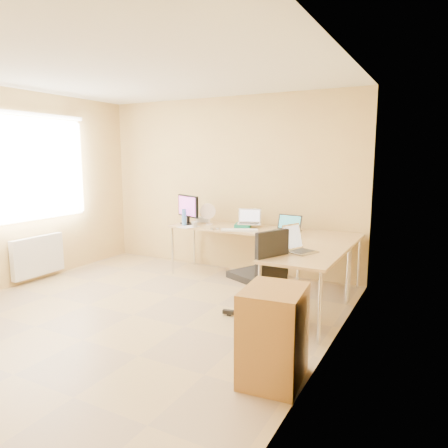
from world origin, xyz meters
The scene contains 25 objects.
floor centered at (0.00, 0.00, 0.00)m, with size 4.50×4.50×0.00m, color tan.
ceiling centered at (0.00, 0.00, 2.60)m, with size 4.50×4.50×0.00m, color white.
wall_back centered at (0.00, 2.25, 1.30)m, with size 4.50×4.50×0.00m, color tan.
wall_left centered at (-2.10, 0.00, 1.30)m, with size 4.50×4.50×0.00m, color tan.
wall_right centered at (2.10, 0.00, 1.30)m, with size 4.50×4.50×0.00m, color tan.
desk_main centered at (0.72, 1.85, 0.36)m, with size 2.65×0.70×0.73m, color tan.
desk_return centered at (1.70, 0.85, 0.36)m, with size 0.70×1.30×0.73m, color tan.
monitor centered at (-0.40, 1.76, 0.95)m, with size 0.51×0.16×0.44m, color black.
book_stack centered at (0.42, 1.91, 0.75)m, with size 0.22×0.29×0.05m, color #167F62.
laptop_center centered at (0.52, 1.92, 0.88)m, with size 0.32×0.25×0.21m, color silver.
laptop_black centered at (1.09, 1.90, 0.84)m, with size 0.34×0.25×0.22m, color black.
keyboard centered at (0.51, 1.61, 0.74)m, with size 0.49×0.14×0.02m, color white.
mouse centered at (1.00, 1.80, 0.75)m, with size 0.09×0.06×0.03m, color white.
mug centered at (-0.16, 1.55, 0.77)m, with size 0.09×0.09×0.09m, color silver.
cd_stack centered at (0.17, 1.55, 0.75)m, with size 0.13×0.13×0.03m, color silver.
water_bottle centered at (-0.40, 1.65, 0.85)m, with size 0.07×0.07×0.24m, color #4984D2.
papers centered at (-0.27, 1.55, 0.73)m, with size 0.20×0.29×0.01m, color silver.
white_box centered at (-0.33, 2.05, 0.77)m, with size 0.20×0.15×0.07m, color silver.
desk_fan centered at (-0.10, 1.86, 0.87)m, with size 0.23×0.23×0.29m, color white.
black_cup centered at (1.33, 1.59, 0.78)m, with size 0.06×0.06×0.10m, color black.
laptop_return centered at (1.63, 0.77, 0.84)m, with size 0.27×0.34×0.23m, color #A7A7A7.
office_chair centered at (1.23, 0.55, 0.50)m, with size 0.60×0.60×1.00m, color black.
cabinet centered at (1.85, -0.53, 0.36)m, with size 0.44×0.55×0.76m, color brown.
radiator centered at (-2.03, 0.40, 0.35)m, with size 0.09×0.80×0.55m, color white.
window centered at (-2.05, 0.40, 1.55)m, with size 0.10×1.80×1.40m, color white.
Camera 1 is at (2.93, -3.36, 1.72)m, focal length 33.32 mm.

